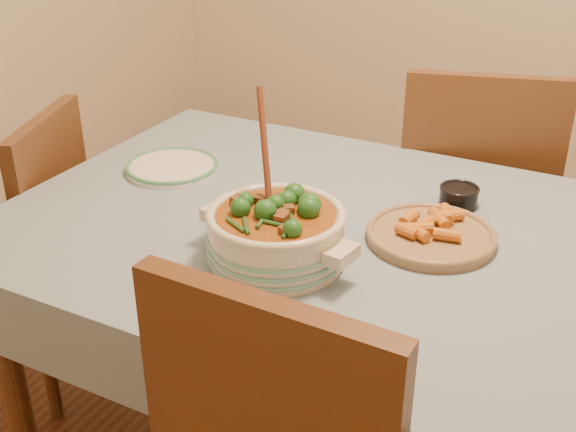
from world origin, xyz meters
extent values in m
cube|color=brown|center=(0.00, 0.00, 0.72)|extent=(1.60, 1.00, 0.05)
cube|color=gray|center=(0.00, 0.00, 0.75)|extent=(1.68, 1.08, 0.01)
cylinder|color=brown|center=(-0.73, -0.43, 0.35)|extent=(0.07, 0.07, 0.70)
cylinder|color=brown|center=(-0.73, 0.43, 0.35)|extent=(0.07, 0.07, 0.70)
cylinder|color=beige|center=(-0.11, -0.20, 0.81)|extent=(0.32, 0.32, 0.11)
torus|color=beige|center=(-0.11, -0.20, 0.87)|extent=(0.29, 0.29, 0.02)
cube|color=beige|center=(0.05, -0.22, 0.83)|extent=(0.06, 0.08, 0.03)
cube|color=beige|center=(-0.27, -0.17, 0.83)|extent=(0.06, 0.08, 0.03)
cylinder|color=#935015|center=(-0.11, -0.20, 0.86)|extent=(0.25, 0.25, 0.02)
cylinder|color=silver|center=(-0.59, 0.09, 0.76)|extent=(0.31, 0.31, 0.02)
torus|color=#3E8859|center=(-0.59, 0.09, 0.77)|extent=(0.25, 0.25, 0.01)
cylinder|color=black|center=(0.16, 0.24, 0.78)|extent=(0.10, 0.10, 0.05)
torus|color=black|center=(0.16, 0.24, 0.80)|extent=(0.10, 0.10, 0.01)
cylinder|color=black|center=(0.16, 0.24, 0.79)|extent=(0.08, 0.08, 0.01)
cylinder|color=#947552|center=(0.15, 0.04, 0.77)|extent=(0.34, 0.34, 0.02)
torus|color=#947552|center=(0.15, 0.04, 0.78)|extent=(0.29, 0.29, 0.02)
cube|color=#55321A|center=(0.06, 0.81, 0.49)|extent=(0.57, 0.57, 0.04)
cube|color=#55321A|center=(0.12, 0.62, 0.74)|extent=(0.45, 0.17, 0.49)
cylinder|color=#55321A|center=(0.20, 1.06, 0.25)|extent=(0.04, 0.04, 0.49)
cylinder|color=#55321A|center=(-0.18, 0.95, 0.25)|extent=(0.04, 0.04, 0.49)
cylinder|color=#55321A|center=(0.31, 0.68, 0.25)|extent=(0.04, 0.04, 0.49)
cylinder|color=#55321A|center=(-0.07, 0.57, 0.25)|extent=(0.04, 0.04, 0.49)
cube|color=#55321A|center=(0.09, -0.60, 0.72)|extent=(0.45, 0.06, 0.48)
cube|color=#55321A|center=(-1.10, -0.09, 0.44)|extent=(0.53, 0.53, 0.04)
cube|color=#55321A|center=(-0.93, -0.02, 0.67)|extent=(0.18, 0.40, 0.44)
cylinder|color=#55321A|center=(-1.00, 0.14, 0.22)|extent=(0.04, 0.04, 0.44)
cylinder|color=#55321A|center=(-0.87, -0.19, 0.22)|extent=(0.04, 0.04, 0.44)
camera|label=1|loc=(0.52, -1.35, 1.54)|focal=45.00mm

